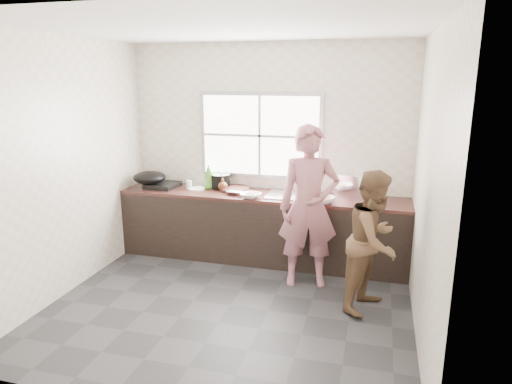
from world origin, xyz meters
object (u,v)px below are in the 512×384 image
(person_side, at_px, (374,241))
(black_pot, at_px, (220,181))
(bottle_brown_short, at_px, (223,185))
(bottle_green, at_px, (209,176))
(cutting_board, at_px, (235,189))
(bowl_mince, at_px, (251,195))
(burner, at_px, (163,185))
(pot_lid_left, at_px, (159,188))
(woman, at_px, (309,212))
(glass_jar, at_px, (189,185))
(wok, at_px, (150,177))
(bowl_held, at_px, (306,199))
(bottle_brown_tall, at_px, (222,181))
(bowl_crabs, at_px, (324,200))
(plate_food, at_px, (197,189))
(dish_rack, at_px, (352,185))
(pot_lid_right, at_px, (199,185))

(person_side, height_order, black_pot, person_side)
(black_pot, relative_size, bottle_brown_short, 1.73)
(bottle_green, bearing_deg, person_side, -26.41)
(cutting_board, relative_size, bowl_mince, 1.59)
(burner, distance_m, pot_lid_left, 0.07)
(cutting_board, relative_size, burner, 0.99)
(black_pot, height_order, bottle_brown_short, black_pot)
(woman, xyz_separation_m, glass_jar, (-1.66, 0.59, 0.07))
(burner, relative_size, pot_lid_left, 1.64)
(burner, xyz_separation_m, wok, (-0.15, -0.07, 0.11))
(bowl_held, bearing_deg, bottle_brown_tall, 161.21)
(bowl_held, bearing_deg, bowl_mince, 180.00)
(black_pot, bearing_deg, bowl_mince, -36.29)
(woman, height_order, person_side, woman)
(bottle_brown_short, height_order, glass_jar, bottle_brown_short)
(bottle_brown_tall, xyz_separation_m, glass_jar, (-0.39, -0.16, -0.04))
(bottle_brown_tall, height_order, bottle_brown_short, bottle_brown_tall)
(bowl_crabs, relative_size, burner, 0.52)
(glass_jar, height_order, wok, wok)
(cutting_board, xyz_separation_m, bowl_mince, (0.30, -0.31, 0.01))
(pot_lid_left, bearing_deg, bowl_crabs, -4.20)
(bottle_brown_tall, bearing_deg, wok, -164.39)
(cutting_board, bearing_deg, glass_jar, -174.11)
(plate_food, bearing_deg, glass_jar, 167.89)
(person_side, distance_m, pot_lid_left, 2.92)
(wok, bearing_deg, dish_rack, 6.27)
(plate_food, height_order, bottle_brown_tall, bottle_brown_tall)
(bowl_held, bearing_deg, bottle_green, 166.36)
(bottle_brown_tall, xyz_separation_m, burner, (-0.76, -0.18, -0.06))
(woman, height_order, bowl_held, woman)
(cutting_board, height_order, bowl_mince, bowl_mince)
(bowl_mince, bearing_deg, bowl_crabs, 0.00)
(bowl_held, bearing_deg, cutting_board, 162.55)
(bottle_brown_tall, distance_m, pot_lid_right, 0.34)
(plate_food, bearing_deg, wok, -173.79)
(bottle_brown_short, distance_m, pot_lid_right, 0.44)
(woman, relative_size, person_side, 1.18)
(woman, bearing_deg, bowl_crabs, 56.08)
(cutting_board, xyz_separation_m, bowl_crabs, (1.18, -0.31, 0.01))
(person_side, height_order, cutting_board, person_side)
(black_pot, bearing_deg, person_side, -29.29)
(bowl_mince, height_order, plate_food, bowl_mince)
(cutting_board, xyz_separation_m, pot_lid_right, (-0.54, 0.13, -0.01))
(bottle_brown_tall, bearing_deg, black_pot, -116.28)
(black_pot, bearing_deg, dish_rack, 1.68)
(glass_jar, distance_m, pot_lid_left, 0.41)
(wok, xyz_separation_m, pot_lid_left, (0.12, 0.01, -0.13))
(glass_jar, bearing_deg, cutting_board, 5.89)
(cutting_board, distance_m, plate_food, 0.50)
(bowl_mince, xyz_separation_m, dish_rack, (1.16, 0.43, 0.10))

